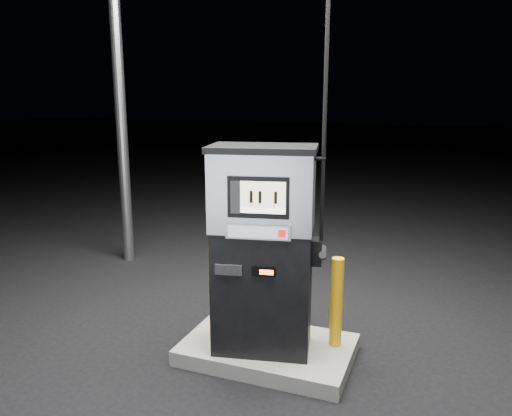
% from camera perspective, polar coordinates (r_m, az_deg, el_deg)
% --- Properties ---
extents(ground, '(80.00, 80.00, 0.00)m').
position_cam_1_polar(ground, '(5.06, 1.36, -16.62)').
color(ground, black).
rests_on(ground, ground).
extents(pump_island, '(1.60, 1.00, 0.15)m').
position_cam_1_polar(pump_island, '(5.02, 1.36, -15.87)').
color(pump_island, slate).
rests_on(pump_island, ground).
extents(fuel_dispenser, '(1.10, 0.75, 3.95)m').
position_cam_1_polar(fuel_dispenser, '(4.52, 0.81, -4.62)').
color(fuel_dispenser, black).
rests_on(fuel_dispenser, pump_island).
extents(bollard_left, '(0.12, 0.12, 0.90)m').
position_cam_1_polar(bollard_left, '(4.98, -4.69, -9.45)').
color(bollard_left, '#FFB10E').
rests_on(bollard_left, pump_island).
extents(bollard_right, '(0.13, 0.13, 0.87)m').
position_cam_1_polar(bollard_right, '(4.82, 9.19, -10.58)').
color(bollard_right, '#FFB10E').
rests_on(bollard_right, pump_island).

